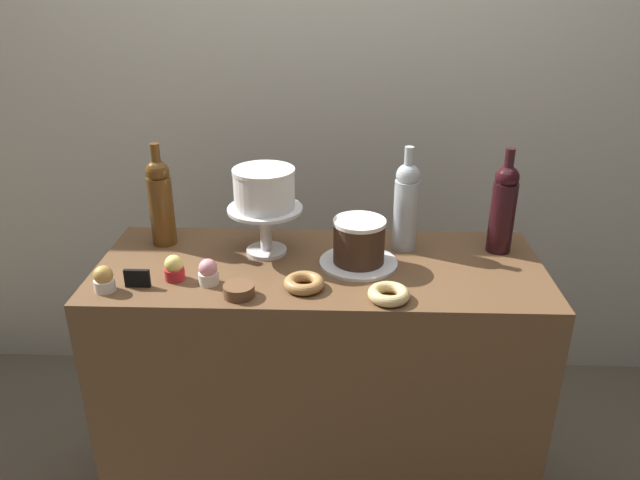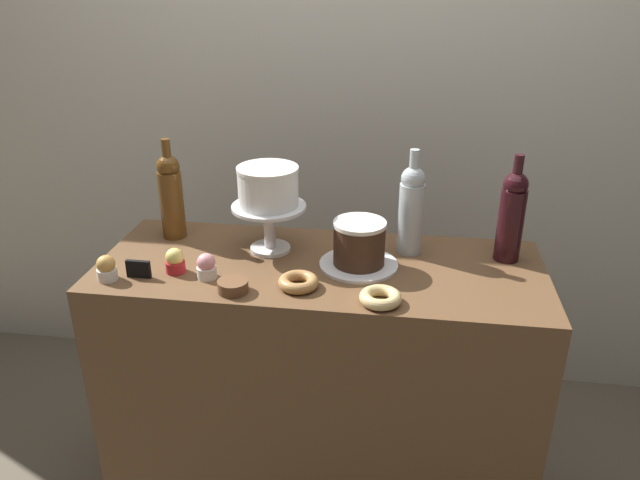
% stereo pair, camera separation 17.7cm
% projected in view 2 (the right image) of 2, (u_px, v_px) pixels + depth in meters
% --- Properties ---
extents(back_wall, '(6.00, 0.05, 2.60)m').
position_uv_depth(back_wall, '(350.00, 85.00, 2.40)').
color(back_wall, beige).
rests_on(back_wall, ground_plane).
extents(display_counter, '(1.32, 0.52, 0.92)m').
position_uv_depth(display_counter, '(320.00, 390.00, 2.00)').
color(display_counter, brown).
rests_on(display_counter, ground_plane).
extents(cake_stand_pedestal, '(0.23, 0.23, 0.15)m').
position_uv_depth(cake_stand_pedestal, '(269.00, 220.00, 1.86)').
color(cake_stand_pedestal, silver).
rests_on(cake_stand_pedestal, display_counter).
extents(white_layer_cake, '(0.18, 0.18, 0.12)m').
position_uv_depth(white_layer_cake, '(268.00, 186.00, 1.81)').
color(white_layer_cake, white).
rests_on(white_layer_cake, cake_stand_pedestal).
extents(silver_serving_platter, '(0.23, 0.23, 0.01)m').
position_uv_depth(silver_serving_platter, '(359.00, 264.00, 1.79)').
color(silver_serving_platter, white).
rests_on(silver_serving_platter, display_counter).
extents(chocolate_round_cake, '(0.15, 0.15, 0.13)m').
position_uv_depth(chocolate_round_cake, '(359.00, 243.00, 1.77)').
color(chocolate_round_cake, '#3D2619').
rests_on(chocolate_round_cake, silver_serving_platter).
extents(wine_bottle_amber, '(0.08, 0.08, 0.33)m').
position_uv_depth(wine_bottle_amber, '(171.00, 195.00, 1.94)').
color(wine_bottle_amber, '#5B3814').
rests_on(wine_bottle_amber, display_counter).
extents(wine_bottle_clear, '(0.08, 0.08, 0.33)m').
position_uv_depth(wine_bottle_clear, '(411.00, 208.00, 1.83)').
color(wine_bottle_clear, '#B2BCC1').
rests_on(wine_bottle_clear, display_counter).
extents(wine_bottle_dark_red, '(0.08, 0.08, 0.33)m').
position_uv_depth(wine_bottle_dark_red, '(512.00, 215.00, 1.78)').
color(wine_bottle_dark_red, black).
rests_on(wine_bottle_dark_red, display_counter).
extents(cupcake_lemon, '(0.06, 0.06, 0.07)m').
position_uv_depth(cupcake_lemon, '(175.00, 261.00, 1.75)').
color(cupcake_lemon, red).
rests_on(cupcake_lemon, display_counter).
extents(cupcake_strawberry, '(0.06, 0.06, 0.07)m').
position_uv_depth(cupcake_strawberry, '(206.00, 267.00, 1.72)').
color(cupcake_strawberry, white).
rests_on(cupcake_strawberry, display_counter).
extents(cupcake_caramel, '(0.06, 0.06, 0.07)m').
position_uv_depth(cupcake_caramel, '(106.00, 269.00, 1.70)').
color(cupcake_caramel, white).
rests_on(cupcake_caramel, display_counter).
extents(donut_glazed, '(0.11, 0.11, 0.03)m').
position_uv_depth(donut_glazed, '(380.00, 298.00, 1.59)').
color(donut_glazed, '#E0C17F').
rests_on(donut_glazed, display_counter).
extents(donut_maple, '(0.11, 0.11, 0.03)m').
position_uv_depth(donut_maple, '(298.00, 282.00, 1.67)').
color(donut_maple, '#B27F47').
rests_on(donut_maple, display_counter).
extents(cookie_stack, '(0.08, 0.08, 0.03)m').
position_uv_depth(cookie_stack, '(233.00, 286.00, 1.65)').
color(cookie_stack, brown).
rests_on(cookie_stack, display_counter).
extents(price_sign_chalkboard, '(0.07, 0.01, 0.05)m').
position_uv_depth(price_sign_chalkboard, '(138.00, 269.00, 1.72)').
color(price_sign_chalkboard, black).
rests_on(price_sign_chalkboard, display_counter).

